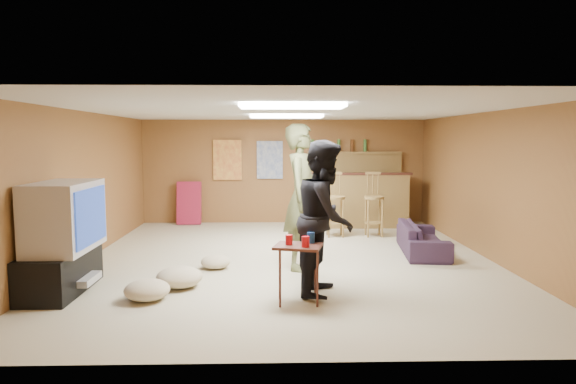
{
  "coord_description": "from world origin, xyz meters",
  "views": [
    {
      "loc": [
        -0.21,
        -7.46,
        1.79
      ],
      "look_at": [
        0.0,
        0.2,
        1.0
      ],
      "focal_mm": 32.0,
      "sensor_mm": 36.0,
      "label": 1
    }
  ],
  "objects_px": {
    "person_black": "(325,217)",
    "sofa": "(423,238)",
    "tv_body": "(64,216)",
    "person_olive": "(302,197)",
    "bar_counter": "(357,200)",
    "tray_table": "(298,274)"
  },
  "relations": [
    {
      "from": "person_black",
      "to": "sofa",
      "type": "xyz_separation_m",
      "value": [
        1.75,
        2.06,
        -0.66
      ]
    },
    {
      "from": "tv_body",
      "to": "person_olive",
      "type": "relative_size",
      "value": 0.55
    },
    {
      "from": "tv_body",
      "to": "person_olive",
      "type": "height_order",
      "value": "person_olive"
    },
    {
      "from": "bar_counter",
      "to": "person_black",
      "type": "bearing_deg",
      "value": -103.74
    },
    {
      "from": "sofa",
      "to": "person_black",
      "type": "bearing_deg",
      "value": 146.51
    },
    {
      "from": "tv_body",
      "to": "person_black",
      "type": "xyz_separation_m",
      "value": [
        3.03,
        -0.12,
        -0.01
      ]
    },
    {
      "from": "tv_body",
      "to": "bar_counter",
      "type": "bearing_deg",
      "value": 47.0
    },
    {
      "from": "tray_table",
      "to": "person_black",
      "type": "bearing_deg",
      "value": 47.4
    },
    {
      "from": "tv_body",
      "to": "sofa",
      "type": "xyz_separation_m",
      "value": [
        4.78,
        1.94,
        -0.67
      ]
    },
    {
      "from": "bar_counter",
      "to": "tv_body",
      "type": "bearing_deg",
      "value": -133.0
    },
    {
      "from": "person_olive",
      "to": "tv_body",
      "type": "bearing_deg",
      "value": 128.05
    },
    {
      "from": "person_black",
      "to": "tray_table",
      "type": "bearing_deg",
      "value": 152.87
    },
    {
      "from": "person_black",
      "to": "tray_table",
      "type": "xyz_separation_m",
      "value": [
        -0.33,
        -0.36,
        -0.57
      ]
    },
    {
      "from": "tv_body",
      "to": "bar_counter",
      "type": "height_order",
      "value": "tv_body"
    },
    {
      "from": "person_black",
      "to": "sofa",
      "type": "bearing_deg",
      "value": -24.84
    },
    {
      "from": "person_olive",
      "to": "sofa",
      "type": "bearing_deg",
      "value": -47.11
    },
    {
      "from": "tv_body",
      "to": "sofa",
      "type": "distance_m",
      "value": 5.2
    },
    {
      "from": "bar_counter",
      "to": "person_black",
      "type": "xyz_separation_m",
      "value": [
        -1.12,
        -4.57,
        0.34
      ]
    },
    {
      "from": "person_olive",
      "to": "tray_table",
      "type": "relative_size",
      "value": 3.1
    },
    {
      "from": "tv_body",
      "to": "bar_counter",
      "type": "xyz_separation_m",
      "value": [
        4.15,
        4.45,
        -0.35
      ]
    },
    {
      "from": "bar_counter",
      "to": "person_black",
      "type": "relative_size",
      "value": 1.12
    },
    {
      "from": "bar_counter",
      "to": "person_olive",
      "type": "distance_m",
      "value": 3.69
    }
  ]
}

